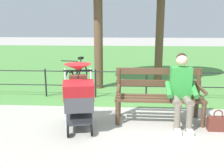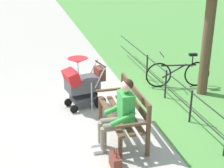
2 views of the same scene
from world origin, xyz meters
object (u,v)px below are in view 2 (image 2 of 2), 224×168
Objects in this scene: park_bench at (126,110)px; stroller at (82,82)px; person_on_bench at (120,112)px; handbag at (115,161)px; bicycle at (178,73)px.

park_bench is 1.39× the size of stroller.
stroller reaches higher than park_bench.
stroller is (1.75, 0.35, -0.08)m from person_on_bench.
handbag is at bearing 158.02° from person_on_bench.
bicycle is at bearing -45.89° from park_bench.
park_bench reaches higher than handbag.
stroller is (1.39, 0.57, 0.07)m from park_bench.
person_on_bench is 0.84m from handbag.
park_bench is 2.80m from bicycle.
bicycle is (2.89, -2.47, 0.24)m from handbag.
stroller is 0.70× the size of bicycle.
person_on_bench reaches higher than park_bench.
bicycle reaches higher than handbag.
park_bench is at bearing -157.75° from stroller.
person_on_bench is 0.78× the size of bicycle.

